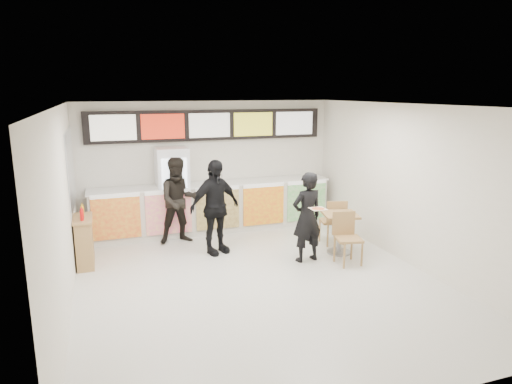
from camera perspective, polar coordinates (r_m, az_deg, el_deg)
name	(u,v)px	position (r m, az deg, el deg)	size (l,w,h in m)	color
floor	(258,281)	(8.05, 0.20, -11.08)	(7.00, 7.00, 0.00)	beige
ceiling	(258,105)	(7.38, 0.22, 10.78)	(7.00, 7.00, 0.00)	white
wall_back	(209,165)	(10.88, -5.89, 3.35)	(6.00, 6.00, 0.00)	silver
wall_left	(63,212)	(7.20, -22.98, -2.36)	(7.00, 7.00, 0.00)	silver
wall_right	(409,185)	(9.00, 18.55, 0.83)	(7.00, 7.00, 0.00)	silver
service_counter	(214,207)	(10.68, -5.27, -1.89)	(5.56, 0.77, 1.14)	silver
menu_board	(209,125)	(10.69, -5.89, 8.31)	(5.50, 0.14, 0.70)	black
drinks_fridge	(173,192)	(10.43, -10.34, 0.01)	(0.70, 0.67, 2.00)	white
mirror_panel	(71,169)	(9.55, -22.16, 2.72)	(0.01, 2.00, 1.50)	#B2B7BF
customer_main	(307,217)	(8.75, 6.39, -3.14)	(0.64, 0.42, 1.75)	black
customer_left	(179,201)	(9.89, -9.56, -1.06)	(0.90, 0.70, 1.86)	black
customer_mid	(215,207)	(9.13, -5.17, -1.90)	(1.12, 0.47, 1.92)	black
pizza_slice	(318,208)	(8.28, 7.77, -2.04)	(0.36, 0.36, 0.02)	beige
cafe_table	(340,226)	(9.34, 10.43, -4.17)	(0.84, 1.74, 0.98)	#A47B4B
condiment_ledge	(85,241)	(9.17, -20.64, -5.75)	(0.34, 0.83, 1.11)	#A47B4B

